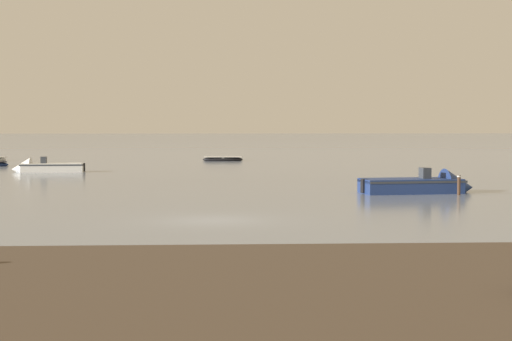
{
  "coord_description": "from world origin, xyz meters",
  "views": [
    {
      "loc": [
        -0.04,
        -33.57,
        3.84
      ],
      "look_at": [
        3.14,
        26.64,
        0.6
      ],
      "focal_mm": 58.06,
      "sensor_mm": 36.0,
      "label": 1
    }
  ],
  "objects_px": {
    "rowboat_moored_1": "(223,159)",
    "mooring_post_near": "(459,185)",
    "motorboat_moored_6": "(42,169)",
    "motorboat_moored_0": "(427,187)"
  },
  "relations": [
    {
      "from": "rowboat_moored_1",
      "to": "mooring_post_near",
      "type": "xyz_separation_m",
      "value": [
        12.54,
        -46.33,
        0.35
      ]
    },
    {
      "from": "motorboat_moored_6",
      "to": "mooring_post_near",
      "type": "bearing_deg",
      "value": 136.28
    },
    {
      "from": "motorboat_moored_6",
      "to": "mooring_post_near",
      "type": "xyz_separation_m",
      "value": [
        27.93,
        -24.67,
        0.26
      ]
    },
    {
      "from": "motorboat_moored_6",
      "to": "mooring_post_near",
      "type": "height_order",
      "value": "motorboat_moored_6"
    },
    {
      "from": "rowboat_moored_1",
      "to": "mooring_post_near",
      "type": "relative_size",
      "value": 3.62
    },
    {
      "from": "motorboat_moored_0",
      "to": "rowboat_moored_1",
      "type": "distance_m",
      "value": 45.97
    },
    {
      "from": "motorboat_moored_0",
      "to": "rowboat_moored_1",
      "type": "xyz_separation_m",
      "value": [
        -11.22,
        44.58,
        -0.12
      ]
    },
    {
      "from": "motorboat_moored_6",
      "to": "mooring_post_near",
      "type": "distance_m",
      "value": 37.27
    },
    {
      "from": "rowboat_moored_1",
      "to": "motorboat_moored_6",
      "type": "xyz_separation_m",
      "value": [
        -15.38,
        -21.66,
        0.09
      ]
    },
    {
      "from": "motorboat_moored_0",
      "to": "mooring_post_near",
      "type": "distance_m",
      "value": 2.21
    }
  ]
}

